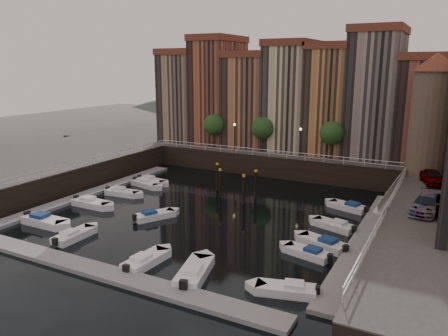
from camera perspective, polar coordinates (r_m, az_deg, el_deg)
The scene contains 31 objects.
ground at distance 47.92m, azimuth -1.43°, elevation -5.52°, with size 200.00×200.00×0.00m, color black.
quay_far at distance 70.59m, azimuth 8.94°, elevation 1.74°, with size 80.00×20.00×3.00m, color black.
quay_left at distance 64.25m, azimuth -24.73°, elevation -0.49°, with size 20.00×36.00×3.00m, color black.
dock_left at distance 56.53m, azimuth -16.44°, elevation -2.94°, with size 2.00×28.00×0.35m, color gray.
dock_right at distance 41.89m, azimuth 17.81°, elevation -8.77°, with size 2.00×28.00×0.35m, color gray.
dock_near at distance 35.16m, azimuth -15.47°, elevation -12.99°, with size 30.00×2.00×0.35m, color gray.
mountains at distance 151.12m, azimuth 20.32°, elevation 9.64°, with size 145.00×100.00×18.00m.
far_terrace at distance 65.96m, azimuth 11.26°, elevation 9.14°, with size 48.70×10.30×17.50m.
corner_tower at distance 54.33m, azimuth 25.53°, elevation 6.45°, with size 5.20×5.20×13.80m.
promenade_trees at distance 62.99m, azimuth 5.61°, elevation 5.14°, with size 21.20×3.20×5.20m.
street_lamps at distance 62.05m, azimuth 5.53°, elevation 4.38°, with size 10.36×0.36×4.18m.
railings at distance 51.03m, azimuth 1.23°, elevation 0.08°, with size 36.08×34.04×0.52m.
gangway at distance 51.60m, azimuth 21.15°, elevation -2.83°, with size 2.78×8.32×3.73m.
mooring_pilings at distance 52.11m, azimuth 1.28°, elevation -2.07°, with size 6.16×4.17×3.78m.
boat_left_0 at distance 47.06m, azimuth -22.43°, elevation -6.41°, with size 5.21×1.91×1.20m.
boat_left_1 at distance 51.23m, azimuth -16.95°, elevation -4.41°, with size 4.96×1.86×1.14m.
boat_left_2 at distance 54.56m, azimuth -13.17°, elevation -3.13°, with size 4.62×1.98×1.05m.
boat_left_3 at distance 57.84m, azimuth -10.18°, elevation -2.04°, with size 4.83×2.65×1.08m.
boat_left_4 at distance 59.10m, azimuth -9.51°, elevation -1.69°, with size 4.74×2.21×1.07m.
boat_right_0 at distance 31.59m, azimuth 8.27°, elevation -15.45°, with size 4.51×2.62×1.01m.
boat_right_1 at distance 37.42m, azimuth 10.93°, elevation -10.82°, with size 4.32×2.39×0.97m.
boat_right_2 at distance 39.42m, azimuth 12.83°, elevation -9.57°, with size 4.78×3.04×1.08m.
boat_right_3 at distance 43.87m, azimuth 14.23°, elevation -7.28°, with size 4.53×2.81×1.02m.
boat_right_4 at distance 49.82m, azimuth 15.96°, elevation -4.89°, with size 4.57×2.85×1.03m.
boat_near_0 at distance 42.45m, azimuth -19.05°, elevation -8.32°, with size 1.64×4.48×1.03m.
boat_near_2 at distance 35.89m, azimuth -10.22°, elevation -11.82°, with size 1.95×4.67×1.06m.
boat_near_3 at distance 33.50m, azimuth -3.94°, elevation -13.45°, with size 3.06×5.35×1.20m.
car_a at distance 51.38m, azimuth 25.55°, elevation -1.17°, with size 1.82×4.54×1.55m, color gray.
car_b at distance 41.84m, azimuth 26.21°, elevation -4.43°, with size 1.49×4.28×1.41m, color gray.
car_c at distance 41.37m, azimuth 24.89°, elevation -4.40°, with size 2.14×5.27×1.53m, color gray.
boat_extra_687 at distance 45.83m, azimuth -9.18°, elevation -6.14°, with size 3.43×4.41×1.01m.
Camera 1 is at (22.24, -39.53, 15.47)m, focal length 35.00 mm.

